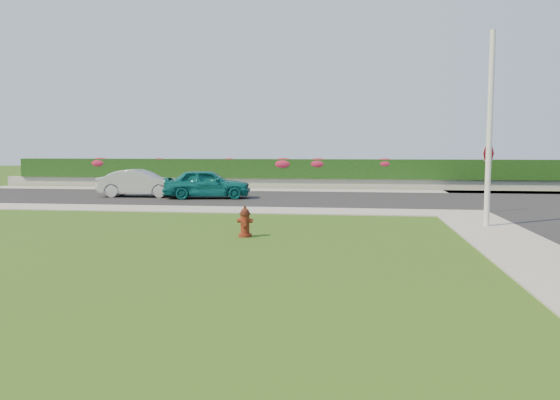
# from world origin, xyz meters

# --- Properties ---
(ground) EXTENTS (120.00, 120.00, 0.00)m
(ground) POSITION_xyz_m (0.00, 0.00, 0.00)
(ground) COLOR black
(ground) RESTS_ON ground
(street_far) EXTENTS (26.00, 8.00, 0.04)m
(street_far) POSITION_xyz_m (-5.00, 14.00, 0.02)
(street_far) COLOR black
(street_far) RESTS_ON ground
(sidewalk_far) EXTENTS (24.00, 2.00, 0.04)m
(sidewalk_far) POSITION_xyz_m (-6.00, 9.00, 0.02)
(sidewalk_far) COLOR gray
(sidewalk_far) RESTS_ON ground
(curb_corner) EXTENTS (2.00, 2.00, 0.04)m
(curb_corner) POSITION_xyz_m (7.00, 9.00, 0.02)
(curb_corner) COLOR gray
(curb_corner) RESTS_ON ground
(sidewalk_beyond) EXTENTS (34.00, 2.00, 0.04)m
(sidewalk_beyond) POSITION_xyz_m (-1.00, 19.00, 0.02)
(sidewalk_beyond) COLOR gray
(sidewalk_beyond) RESTS_ON ground
(retaining_wall) EXTENTS (34.00, 0.40, 0.60)m
(retaining_wall) POSITION_xyz_m (-1.00, 20.50, 0.30)
(retaining_wall) COLOR gray
(retaining_wall) RESTS_ON ground
(hedge) EXTENTS (32.00, 0.90, 1.10)m
(hedge) POSITION_xyz_m (-1.00, 20.60, 1.15)
(hedge) COLOR black
(hedge) RESTS_ON retaining_wall
(fire_hydrant) EXTENTS (0.40, 0.38, 0.80)m
(fire_hydrant) POSITION_xyz_m (0.45, 3.02, 0.38)
(fire_hydrant) COLOR #4B1C0B
(fire_hydrant) RESTS_ON ground
(sedan_teal) EXTENTS (4.14, 2.28, 1.33)m
(sedan_teal) POSITION_xyz_m (-3.41, 13.36, 0.71)
(sedan_teal) COLOR #0C5E5E
(sedan_teal) RESTS_ON street_far
(sedan_silver) EXTENTS (3.91, 1.52, 1.27)m
(sedan_silver) POSITION_xyz_m (-6.74, 13.75, 0.68)
(sedan_silver) COLOR #A8ABAF
(sedan_silver) RESTS_ON street_far
(utility_pole) EXTENTS (0.16, 0.16, 5.62)m
(utility_pole) POSITION_xyz_m (7.06, 5.71, 2.81)
(utility_pole) COLOR silver
(utility_pole) RESTS_ON ground
(stop_sign) EXTENTS (0.50, 0.47, 2.44)m
(stop_sign) POSITION_xyz_m (7.90, 9.42, 1.81)
(stop_sign) COLOR slate
(stop_sign) RESTS_ON ground
(flower_clump_a) EXTENTS (1.33, 0.86, 0.67)m
(flower_clump_a) POSITION_xyz_m (-12.03, 20.50, 1.44)
(flower_clump_a) COLOR #A41C49
(flower_clump_a) RESTS_ON hedge
(flower_clump_b) EXTENTS (1.03, 0.66, 0.51)m
(flower_clump_b) POSITION_xyz_m (-8.31, 20.50, 1.50)
(flower_clump_b) COLOR #A41C49
(flower_clump_b) RESTS_ON hedge
(flower_clump_c) EXTENTS (1.04, 0.67, 0.52)m
(flower_clump_c) POSITION_xyz_m (-4.05, 20.50, 1.49)
(flower_clump_c) COLOR #A41C49
(flower_clump_c) RESTS_ON hedge
(flower_clump_d) EXTENTS (1.40, 0.90, 0.70)m
(flower_clump_d) POSITION_xyz_m (-0.87, 20.50, 1.42)
(flower_clump_d) COLOR #A41C49
(flower_clump_d) RESTS_ON hedge
(flower_clump_e) EXTENTS (1.32, 0.85, 0.66)m
(flower_clump_e) POSITION_xyz_m (1.12, 20.50, 1.44)
(flower_clump_e) COLOR #A41C49
(flower_clump_e) RESTS_ON hedge
(flower_clump_f) EXTENTS (1.23, 0.79, 0.61)m
(flower_clump_f) POSITION_xyz_m (4.88, 20.50, 1.46)
(flower_clump_f) COLOR #A41C49
(flower_clump_f) RESTS_ON hedge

